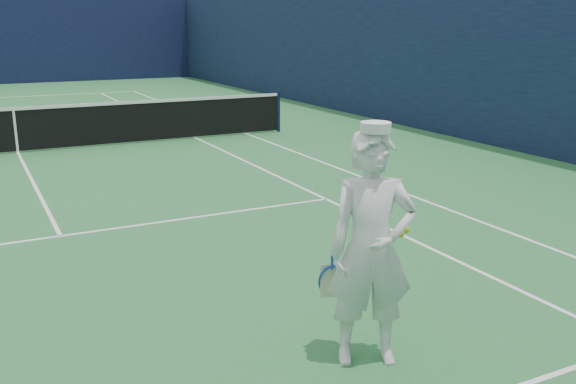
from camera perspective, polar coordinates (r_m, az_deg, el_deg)
The scene contains 5 objects.
ground at distance 15.34m, azimuth -22.88°, elevation 3.22°, with size 80.00×80.00×0.00m, color #296C36.
court_markings at distance 15.34m, azimuth -22.88°, elevation 3.23°, with size 11.03×23.83×0.01m.
windscreen_fence at distance 15.11m, azimuth -23.64°, elevation 10.66°, with size 20.12×36.12×4.00m.
tennis_net at distance 15.25m, azimuth -23.08°, elevation 5.26°, with size 12.88×0.09×1.07m.
tennis_player at distance 5.28m, azimuth 7.42°, elevation -5.05°, with size 0.85×0.75×2.03m.
Camera 1 is at (-0.97, -15.06, 2.78)m, focal length 40.00 mm.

